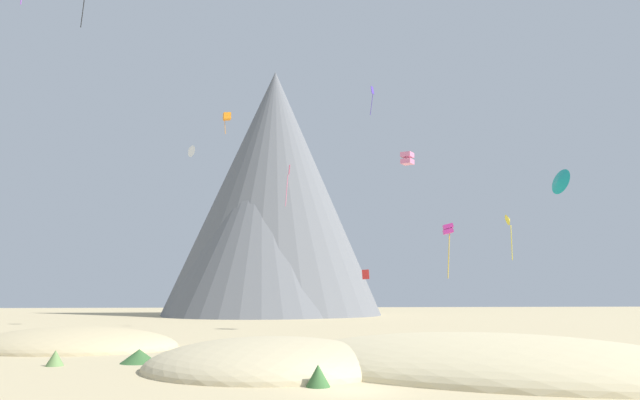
# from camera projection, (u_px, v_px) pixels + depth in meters

# --- Properties ---
(ground_plane) EXTENTS (400.00, 400.00, 0.00)m
(ground_plane) POSITION_uv_depth(u_px,v_px,m) (350.00, 390.00, 26.76)
(ground_plane) COLOR #C6B284
(dune_foreground_left) EXTENTS (20.68, 18.40, 3.56)m
(dune_foreground_left) POSITION_uv_depth(u_px,v_px,m) (74.00, 348.00, 48.61)
(dune_foreground_left) COLOR #C6B284
(dune_foreground_left) RESTS_ON ground_plane
(dune_foreground_right) EXTENTS (31.43, 29.00, 4.34)m
(dune_foreground_right) POSITION_uv_depth(u_px,v_px,m) (486.00, 370.00, 33.86)
(dune_foreground_right) COLOR beige
(dune_foreground_right) RESTS_ON ground_plane
(dune_midground) EXTENTS (17.46, 16.83, 3.75)m
(dune_midground) POSITION_uv_depth(u_px,v_px,m) (272.00, 368.00, 34.82)
(dune_midground) COLOR #CCBA8E
(dune_midground) RESTS_ON ground_plane
(bush_ridge_crest) EXTENTS (1.65, 1.65, 1.06)m
(bush_ridge_crest) POSITION_uv_depth(u_px,v_px,m) (212.00, 354.00, 38.50)
(bush_ridge_crest) COLOR #568442
(bush_ridge_crest) RESTS_ON ground_plane
(bush_scatter_east) EXTENTS (3.27, 3.27, 0.91)m
(bush_scatter_east) POSITION_uv_depth(u_px,v_px,m) (139.00, 356.00, 37.62)
(bush_scatter_east) COLOR #386633
(bush_scatter_east) RESTS_ON ground_plane
(bush_far_right) EXTENTS (1.47, 1.47, 0.98)m
(bush_far_right) POSITION_uv_depth(u_px,v_px,m) (55.00, 358.00, 36.12)
(bush_far_right) COLOR #668C4C
(bush_far_right) RESTS_ON ground_plane
(bush_far_left) EXTENTS (2.85, 2.85, 0.88)m
(bush_far_left) POSITION_uv_depth(u_px,v_px,m) (454.00, 340.00, 51.45)
(bush_far_left) COLOR #386633
(bush_far_left) RESTS_ON ground_plane
(bush_near_right) EXTENTS (2.07, 2.07, 0.67)m
(bush_near_right) POSITION_uv_depth(u_px,v_px,m) (548.00, 350.00, 43.24)
(bush_near_right) COLOR #477238
(bush_near_right) RESTS_ON ground_plane
(bush_low_patch) EXTENTS (1.27, 1.27, 1.06)m
(bush_low_patch) POSITION_uv_depth(u_px,v_px,m) (318.00, 376.00, 27.80)
(bush_low_patch) COLOR #386633
(bush_low_patch) RESTS_ON ground_plane
(rock_massif) EXTENTS (70.41, 70.41, 60.23)m
(rock_massif) POSITION_uv_depth(u_px,v_px,m) (269.00, 210.00, 136.86)
(rock_massif) COLOR slate
(rock_massif) RESTS_ON ground_plane
(kite_white_mid) EXTENTS (1.16, 1.24, 1.33)m
(kite_white_mid) POSITION_uv_depth(u_px,v_px,m) (193.00, 152.00, 63.50)
(kite_white_mid) COLOR white
(kite_orange_high) EXTENTS (1.35, 1.31, 3.32)m
(kite_orange_high) POSITION_uv_depth(u_px,v_px,m) (227.00, 117.00, 86.81)
(kite_orange_high) COLOR orange
(kite_yellow_low) EXTENTS (0.81, 1.29, 5.04)m
(kite_yellow_low) POSITION_uv_depth(u_px,v_px,m) (509.00, 221.00, 62.14)
(kite_yellow_low) COLOR yellow
(kite_rainbow_mid) EXTENTS (0.58, 0.65, 5.30)m
(kite_rainbow_mid) POSITION_uv_depth(u_px,v_px,m) (288.00, 178.00, 71.02)
(kite_rainbow_mid) COLOR #E5668C
(kite_red_low) EXTENTS (0.92, 0.41, 1.22)m
(kite_red_low) POSITION_uv_depth(u_px,v_px,m) (366.00, 274.00, 70.30)
(kite_red_low) COLOR red
(kite_teal_mid) EXTENTS (1.30, 2.43, 2.30)m
(kite_teal_mid) POSITION_uv_depth(u_px,v_px,m) (559.00, 181.00, 49.62)
(kite_teal_mid) COLOR teal
(kite_indigo_high) EXTENTS (0.67, 0.67, 4.23)m
(kite_indigo_high) POSITION_uv_depth(u_px,v_px,m) (372.00, 94.00, 80.85)
(kite_indigo_high) COLOR #5138B2
(kite_pink_mid) EXTENTS (1.97, 1.97, 1.57)m
(kite_pink_mid) POSITION_uv_depth(u_px,v_px,m) (407.00, 158.00, 74.24)
(kite_pink_mid) COLOR pink
(kite_magenta_low) EXTENTS (1.05, 1.00, 4.81)m
(kite_magenta_low) POSITION_uv_depth(u_px,v_px,m) (448.00, 230.00, 50.04)
(kite_magenta_low) COLOR #D1339E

